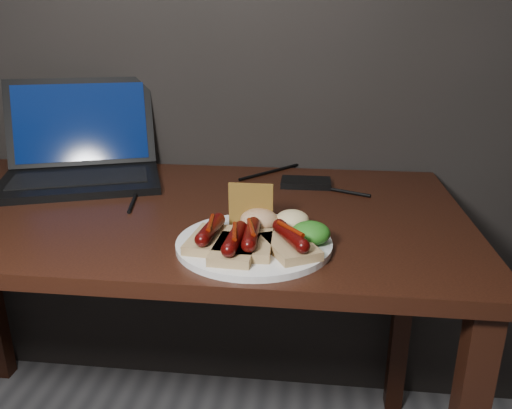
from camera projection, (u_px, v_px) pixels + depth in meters
The scene contains 13 objects.
desk at pixel (147, 241), 1.15m from camera, with size 1.40×0.70×0.75m.
laptop at pixel (81, 159), 1.29m from camera, with size 0.48×0.45×0.25m.
hard_drive at pixel (306, 183), 1.25m from camera, with size 0.12×0.07×0.02m, color black.
desk_cables at pixel (182, 184), 1.25m from camera, with size 0.91×0.44×0.01m.
plate at pixel (254, 243), 0.90m from camera, with size 0.28×0.28×0.01m, color white.
bread_sausage_left at pixel (211, 235), 0.88m from camera, with size 0.08×0.12×0.04m.
bread_sausage_center at pixel (251, 240), 0.86m from camera, with size 0.07×0.12×0.04m.
bread_sausage_right at pixel (290, 242), 0.85m from camera, with size 0.12×0.13×0.04m.
bread_sausage_extra at pixel (235, 245), 0.84m from camera, with size 0.08×0.12×0.04m.
crispbread at pixel (251, 205), 0.95m from camera, with size 0.09×0.01×0.09m, color #AC792F.
salad_greens at pixel (311, 233), 0.88m from camera, with size 0.07×0.07×0.04m, color #195711.
salsa_mound at pixel (259, 220), 0.94m from camera, with size 0.07×0.07×0.04m, color #992C0F.
coleslaw_mound at pixel (292, 220), 0.95m from camera, with size 0.06×0.06×0.04m, color beige.
Camera 1 is at (0.37, 0.37, 1.12)m, focal length 35.00 mm.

